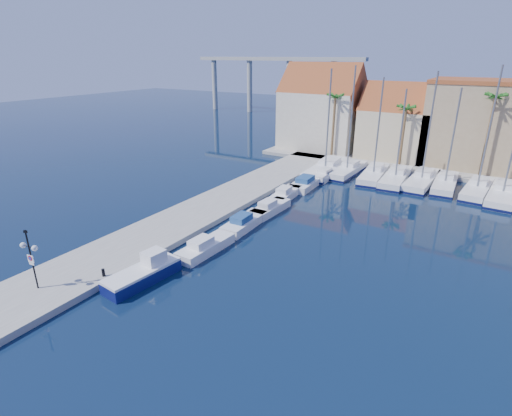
{
  "coord_description": "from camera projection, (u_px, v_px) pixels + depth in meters",
  "views": [
    {
      "loc": [
        15.26,
        -14.59,
        15.04
      ],
      "look_at": [
        -1.06,
        12.03,
        3.0
      ],
      "focal_mm": 28.0,
      "sensor_mm": 36.0,
      "label": 1
    }
  ],
  "objects": [
    {
      "name": "ground",
      "position": [
        168.0,
        317.0,
        24.46
      ],
      "size": [
        260.0,
        260.0,
        0.0
      ],
      "primitive_type": "plane",
      "color": "#081B31",
      "rests_on": "ground"
    },
    {
      "name": "quay_west",
      "position": [
        195.0,
        214.0,
        39.5
      ],
      "size": [
        6.0,
        77.0,
        0.5
      ],
      "primitive_type": "cube",
      "color": "gray",
      "rests_on": "ground"
    },
    {
      "name": "shore_north",
      "position": [
        451.0,
        164.0,
        57.68
      ],
      "size": [
        54.0,
        16.0,
        0.5
      ],
      "primitive_type": "cube",
      "color": "gray",
      "rests_on": "ground"
    },
    {
      "name": "lamp_post",
      "position": [
        30.0,
        251.0,
        25.57
      ],
      "size": [
        1.43,
        0.52,
        4.23
      ],
      "rotation": [
        0.0,
        0.0,
        0.14
      ],
      "color": "black",
      "rests_on": "quay_west"
    },
    {
      "name": "bollard",
      "position": [
        103.0,
        273.0,
        27.89
      ],
      "size": [
        0.22,
        0.22,
        0.56
      ],
      "primitive_type": "cylinder",
      "color": "black",
      "rests_on": "quay_west"
    },
    {
      "name": "fishing_boat",
      "position": [
        144.0,
        273.0,
        28.14
      ],
      "size": [
        2.45,
        5.78,
        1.96
      ],
      "rotation": [
        0.0,
        0.0,
        -0.11
      ],
      "color": "#0E1453",
      "rests_on": "ground"
    },
    {
      "name": "motorboat_west_0",
      "position": [
        205.0,
        247.0,
        32.27
      ],
      "size": [
        1.99,
        5.59,
        1.4
      ],
      "rotation": [
        0.0,
        0.0,
        -0.04
      ],
      "color": "white",
      "rests_on": "ground"
    },
    {
      "name": "motorboat_west_1",
      "position": [
        244.0,
        222.0,
        36.98
      ],
      "size": [
        2.03,
        5.83,
        1.4
      ],
      "rotation": [
        0.0,
        0.0,
        0.03
      ],
      "color": "white",
      "rests_on": "ground"
    },
    {
      "name": "motorboat_west_2",
      "position": [
        270.0,
        208.0,
        40.45
      ],
      "size": [
        1.96,
        5.44,
        1.4
      ],
      "rotation": [
        0.0,
        0.0,
        -0.05
      ],
      "color": "white",
      "rests_on": "ground"
    },
    {
      "name": "motorboat_west_3",
      "position": [
        286.0,
        194.0,
        44.51
      ],
      "size": [
        2.14,
        5.56,
        1.4
      ],
      "rotation": [
        0.0,
        0.0,
        0.07
      ],
      "color": "white",
      "rests_on": "ground"
    },
    {
      "name": "motorboat_west_4",
      "position": [
        307.0,
        182.0,
        48.5
      ],
      "size": [
        2.51,
        7.09,
        1.4
      ],
      "rotation": [
        0.0,
        0.0,
        0.04
      ],
      "color": "white",
      "rests_on": "ground"
    },
    {
      "name": "motorboat_west_5",
      "position": [
        326.0,
        174.0,
        51.77
      ],
      "size": [
        1.88,
        5.77,
        1.4
      ],
      "rotation": [
        0.0,
        0.0,
        -0.01
      ],
      "color": "white",
      "rests_on": "ground"
    },
    {
      "name": "sailboat_0",
      "position": [
        327.0,
        168.0,
        54.42
      ],
      "size": [
        3.73,
        12.04,
        13.42
      ],
      "rotation": [
        0.0,
        0.0,
        0.05
      ],
      "color": "white",
      "rests_on": "ground"
    },
    {
      "name": "sailboat_1",
      "position": [
        348.0,
        170.0,
        53.47
      ],
      "size": [
        2.7,
        9.09,
        13.83
      ],
      "rotation": [
        0.0,
        0.0,
        -0.04
      ],
      "color": "white",
      "rests_on": "ground"
    },
    {
      "name": "sailboat_2",
      "position": [
        374.0,
        174.0,
        51.7
      ],
      "size": [
        3.28,
        9.64,
        12.56
      ],
      "rotation": [
        0.0,
        0.0,
        0.08
      ],
      "color": "white",
      "rests_on": "ground"
    },
    {
      "name": "sailboat_3",
      "position": [
        396.0,
        177.0,
        50.39
      ],
      "size": [
        3.16,
        10.08,
        11.33
      ],
      "rotation": [
        0.0,
        0.0,
        0.05
      ],
      "color": "white",
      "rests_on": "ground"
    },
    {
      "name": "sailboat_4",
      "position": [
        422.0,
        180.0,
        49.29
      ],
      "size": [
        3.08,
        10.18,
        13.34
      ],
      "rotation": [
        0.0,
        0.0,
        -0.04
      ],
      "color": "white",
      "rests_on": "ground"
    },
    {
      "name": "sailboat_5",
      "position": [
        445.0,
        183.0,
        48.1
      ],
      "size": [
        2.8,
        9.24,
        11.64
      ],
      "rotation": [
        0.0,
        0.0,
        0.04
      ],
      "color": "white",
      "rests_on": "ground"
    },
    {
      "name": "sailboat_6",
      "position": [
        478.0,
        188.0,
        46.04
      ],
      "size": [
        3.18,
        9.39,
        14.07
      ],
      "rotation": [
        0.0,
        0.0,
        -0.08
      ],
      "color": "white",
      "rests_on": "ground"
    },
    {
      "name": "sailboat_7",
      "position": [
        503.0,
        193.0,
        44.43
      ],
      "size": [
        3.4,
        10.35,
        11.38
      ],
      "rotation": [
        0.0,
        0.0,
        -0.07
      ],
      "color": "white",
      "rests_on": "ground"
    },
    {
      "name": "building_0",
      "position": [
        322.0,
        111.0,
        64.38
      ],
      "size": [
        12.3,
        9.0,
        13.5
      ],
      "color": "beige",
      "rests_on": "shore_north"
    },
    {
      "name": "building_1",
      "position": [
        397.0,
        125.0,
        58.97
      ],
      "size": [
        10.3,
        8.0,
        11.0
      ],
      "color": "#C8B68D",
      "rests_on": "shore_north"
    },
    {
      "name": "building_2",
      "position": [
        483.0,
        124.0,
        54.05
      ],
      "size": [
        14.2,
        10.2,
        11.5
      ],
      "color": "#9B825F",
      "rests_on": "shore_north"
    },
    {
      "name": "palm_0",
      "position": [
        335.0,
        99.0,
        57.53
      ],
      "size": [
        2.6,
        2.6,
        10.15
      ],
      "color": "brown",
      "rests_on": "shore_north"
    },
    {
      "name": "palm_1",
      "position": [
        406.0,
        110.0,
        52.99
      ],
      "size": [
        2.6,
        2.6,
        9.15
      ],
      "color": "brown",
      "rests_on": "shore_north"
    },
    {
      "name": "palm_2",
      "position": [
        495.0,
        100.0,
        47.44
      ],
      "size": [
        2.6,
        2.6,
        11.15
      ],
      "color": "brown",
      "rests_on": "shore_north"
    },
    {
      "name": "viaduct",
      "position": [
        272.0,
        74.0,
        105.06
      ],
      "size": [
        48.0,
        2.2,
        14.45
      ],
      "color": "#9E9E99",
      "rests_on": "ground"
    }
  ]
}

